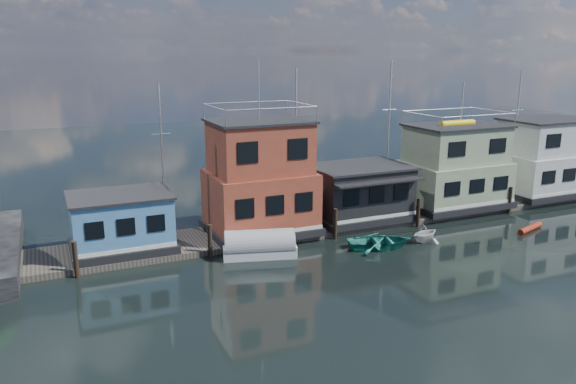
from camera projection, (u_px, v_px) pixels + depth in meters
name	position (u px, v px, depth m)	size (l,w,h in m)	color
ground	(471.00, 277.00, 32.68)	(160.00, 160.00, 0.00)	black
dock	(363.00, 219.00, 43.27)	(48.00, 5.00, 0.40)	#595147
houseboat_blue	(121.00, 222.00, 35.74)	(6.40, 4.90, 3.66)	black
houseboat_red	(260.00, 180.00, 38.99)	(7.40, 5.90, 11.86)	black
houseboat_dark	(359.00, 192.00, 42.52)	(7.40, 6.10, 4.06)	black
houseboat_green	(454.00, 168.00, 45.78)	(8.40, 5.90, 7.03)	black
houseboat_white	(544.00, 158.00, 49.70)	(8.40, 5.90, 6.66)	black
pilings	(380.00, 218.00, 40.44)	(42.28, 0.28, 2.20)	#2D2116
background_masts	(376.00, 136.00, 49.15)	(36.40, 0.16, 12.00)	silver
tarp_runabout	(259.00, 246.00, 35.84)	(4.95, 2.98, 1.88)	white
red_kayak	(530.00, 228.00, 40.99)	(0.43, 0.43, 2.96)	#AB2912
dinghy_teal	(380.00, 241.00, 37.45)	(3.06, 4.29, 0.89)	#238272
dinghy_white	(425.00, 233.00, 38.60)	(2.06, 2.39, 1.26)	silver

